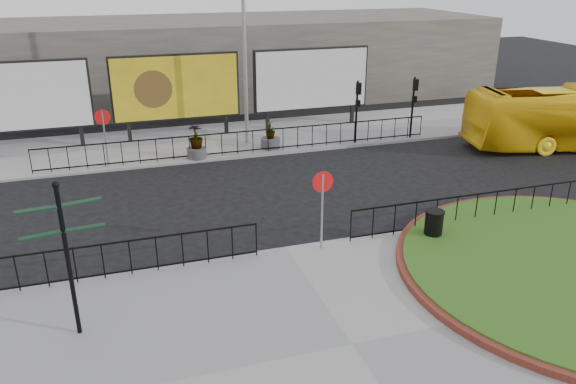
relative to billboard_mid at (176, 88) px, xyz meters
name	(u,v)px	position (x,y,z in m)	size (l,w,h in m)	color
ground	(286,250)	(1.50, -12.97, -2.60)	(90.00, 90.00, 0.00)	black
pavement_near	(352,346)	(1.50, -17.97, -2.54)	(30.00, 10.00, 0.12)	gray
pavement_far	(213,141)	(1.50, -0.97, -2.54)	(44.00, 6.00, 0.12)	gray
railing_near_left	(75,265)	(-4.50, -13.27, -1.93)	(10.00, 0.10, 1.10)	black
railing_near_right	(476,208)	(8.00, -13.27, -1.93)	(9.00, 0.10, 1.10)	black
railing_far	(245,142)	(2.50, -3.67, -1.93)	(18.00, 0.10, 1.10)	black
speed_sign_far	(104,125)	(-3.50, -3.57, -0.68)	(0.64, 0.07, 2.47)	gray
speed_sign_near	(322,193)	(2.50, -13.37, -0.68)	(0.64, 0.07, 2.47)	gray
billboard_left	(19,97)	(-7.00, 0.00, 0.00)	(6.20, 0.31, 4.10)	black
billboard_mid	(176,88)	(0.00, 0.00, 0.00)	(6.20, 0.31, 4.10)	black
billboard_right	(311,79)	(7.00, 0.00, 0.00)	(6.20, 0.31, 4.10)	black
lamp_post	(245,43)	(3.01, -1.97, 2.23)	(0.74, 0.18, 9.23)	gray
signal_pole_a	(357,103)	(8.00, -3.63, -0.50)	(0.22, 0.26, 3.00)	black
signal_pole_b	(414,98)	(11.00, -3.63, -0.50)	(0.22, 0.26, 3.00)	black
building_backdrop	(182,61)	(1.50, 9.03, -0.10)	(40.00, 10.00, 5.00)	slate
fingerpost_sign	(65,245)	(-4.40, -15.61, -0.19)	(1.78, 0.52, 3.79)	black
litter_bin	(434,225)	(6.00, -13.94, -1.98)	(0.60, 0.60, 0.99)	black
planter_b	(196,144)	(0.30, -3.57, -1.84)	(0.87, 0.87, 1.54)	#4C4C4F
planter_c	(270,139)	(3.84, -3.15, -2.03)	(0.90, 0.90, 1.31)	#4C4C4F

